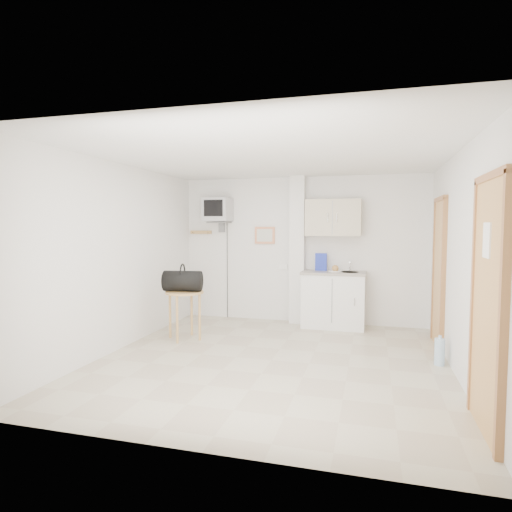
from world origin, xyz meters
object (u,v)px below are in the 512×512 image
(duffel_bag, at_px, (183,281))
(water_bottle, at_px, (440,352))
(round_table, at_px, (184,299))
(crt_television, at_px, (218,210))

(duffel_bag, height_order, water_bottle, duffel_bag)
(round_table, height_order, duffel_bag, duffel_bag)
(crt_television, relative_size, water_bottle, 5.96)
(round_table, bearing_deg, water_bottle, -4.79)
(round_table, height_order, water_bottle, round_table)
(crt_television, distance_m, duffel_bag, 1.76)
(water_bottle, bearing_deg, round_table, 175.21)
(duffel_bag, bearing_deg, water_bottle, -12.64)
(crt_television, relative_size, duffel_bag, 3.69)
(duffel_bag, bearing_deg, crt_television, 80.58)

